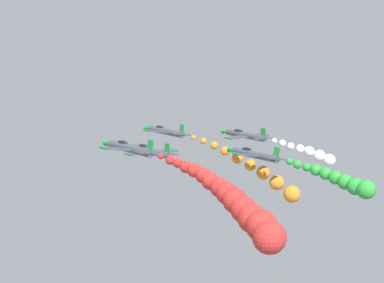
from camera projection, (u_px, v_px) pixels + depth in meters
The scene contains 9 objects.
airplane_lead at pixel (165, 131), 122.03m from camera, with size 9.45×10.35×2.93m.
smoke_trail_lead at pixel (265, 176), 108.72m from camera, with size 5.64×20.17×8.45m.
airplane_left_inner at pixel (150, 151), 108.22m from camera, with size 9.56×10.35×2.36m.
airplane_right_inner at pixel (245, 135), 121.70m from camera, with size 9.57×10.35×2.34m.
smoke_trail_right_inner at pixel (312, 154), 112.15m from camera, with size 3.16×11.72×3.35m.
airplane_left_outer at pixel (254, 154), 105.95m from camera, with size 9.44×10.35×2.98m.
smoke_trail_left_outer at pixel (344, 181), 93.72m from camera, with size 2.58×15.27×3.31m.
airplane_right_outer at pixel (129, 148), 92.45m from camera, with size 9.46×10.35×2.91m.
smoke_trail_right_outer at pixel (242, 210), 74.02m from camera, with size 6.08×23.99×6.45m.
Camera 1 is at (-71.01, -81.00, 159.32)m, focal length 65.22 mm.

